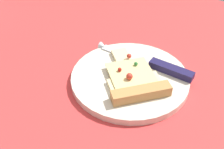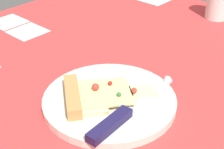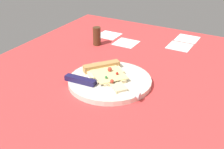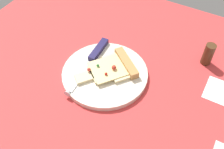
# 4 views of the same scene
# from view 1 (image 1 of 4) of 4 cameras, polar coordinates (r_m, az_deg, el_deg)

# --- Properties ---
(ground_plane) EXTENTS (1.11, 1.11, 0.03)m
(ground_plane) POSITION_cam_1_polar(r_m,az_deg,el_deg) (0.64, -4.55, -0.70)
(ground_plane) COLOR #D13838
(ground_plane) RESTS_ON ground
(plate) EXTENTS (0.26, 0.26, 0.02)m
(plate) POSITION_cam_1_polar(r_m,az_deg,el_deg) (0.60, 3.69, -0.75)
(plate) COLOR silver
(plate) RESTS_ON ground_plane
(pizza_slice) EXTENTS (0.19, 0.17, 0.03)m
(pizza_slice) POSITION_cam_1_polar(r_m,az_deg,el_deg) (0.58, 4.55, -1.18)
(pizza_slice) COLOR beige
(pizza_slice) RESTS_ON plate
(knife) EXTENTS (0.24, 0.04, 0.02)m
(knife) POSITION_cam_1_polar(r_m,az_deg,el_deg) (0.63, 8.33, 2.27)
(knife) COLOR silver
(knife) RESTS_ON plate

